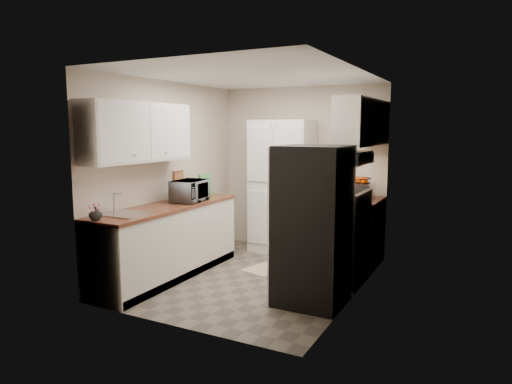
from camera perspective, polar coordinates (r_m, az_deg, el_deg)
ground at (r=5.87m, az=-0.37°, el=-10.69°), size 3.20×3.20×0.00m
room_shell at (r=5.57m, az=-0.60°, el=5.39°), size 2.64×3.24×2.52m
pantry_cabinet at (r=6.89m, az=3.23°, el=0.64°), size 0.90×0.55×2.00m
base_cabinet_left at (r=5.92m, az=-10.92°, el=-6.23°), size 0.60×2.30×0.88m
countertop_left at (r=5.82m, az=-11.04°, el=-1.84°), size 0.63×2.33×0.04m
base_cabinet_right at (r=6.48m, az=12.42°, el=-5.04°), size 0.60×0.80×0.88m
countertop_right at (r=6.39m, az=12.54°, el=-1.02°), size 0.63×0.83×0.04m
electric_range at (r=5.72m, az=10.20°, el=-6.30°), size 0.71×0.78×1.13m
refrigerator at (r=4.91m, az=7.14°, el=-4.16°), size 0.70×0.72×1.70m
microwave at (r=6.05m, az=-8.27°, el=0.14°), size 0.41×0.55×0.28m
wine_bottle at (r=6.49m, az=-7.01°, el=0.67°), size 0.07×0.07×0.28m
flower_vase at (r=5.07m, az=-19.44°, el=-2.54°), size 0.14×0.14×0.14m
cutting_board at (r=6.54m, az=-6.23°, el=0.91°), size 0.04×0.25×0.32m
toaster_oven at (r=6.35m, az=13.05°, el=0.09°), size 0.31×0.39×0.22m
fruit_basket at (r=6.34m, az=13.00°, el=1.59°), size 0.35×0.35×0.11m
kitchen_mat at (r=6.26m, az=1.64°, el=-9.43°), size 0.60×0.78×0.01m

